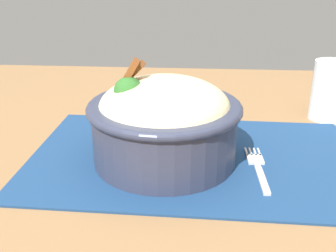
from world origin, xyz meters
The scene contains 5 objects.
table centered at (0.00, 0.00, 0.65)m, with size 1.15×0.97×0.72m.
placemat centered at (0.00, -0.02, 0.72)m, with size 0.46×0.29×0.00m, color navy.
bowl centered at (-0.04, -0.03, 0.78)m, with size 0.21×0.21×0.14m.
fork centered at (0.08, -0.04, 0.72)m, with size 0.02×0.13×0.00m.
drinking_glass centered at (0.23, 0.16, 0.76)m, with size 0.06×0.06×0.10m.
Camera 1 is at (-0.00, -0.53, 0.98)m, focal length 43.11 mm.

